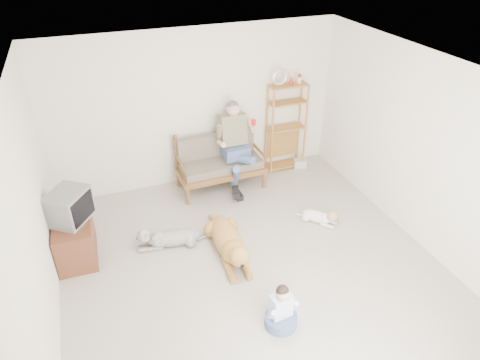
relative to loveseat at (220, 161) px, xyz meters
name	(u,v)px	position (x,y,z in m)	size (l,w,h in m)	color
floor	(257,276)	(-0.26, -2.36, -0.49)	(5.50, 5.50, 0.00)	#B9B1A2
ceiling	(263,81)	(-0.26, -2.36, 2.21)	(5.50, 5.50, 0.00)	white
wall_back	(196,109)	(-0.26, 0.39, 0.86)	(5.00, 5.00, 0.00)	silver
wall_left	(31,241)	(-2.76, -2.36, 0.86)	(5.50, 5.50, 0.00)	silver
wall_right	(429,157)	(2.24, -2.36, 0.86)	(5.50, 5.50, 0.00)	silver
loveseat	(220,161)	(0.00, 0.00, 0.00)	(1.51, 0.73, 0.95)	brown
man	(236,153)	(0.24, -0.20, 0.23)	(0.59, 0.84, 1.36)	#516595
etagere	(286,127)	(1.35, 0.19, 0.36)	(0.73, 0.32, 1.93)	#A76734
book_stack	(300,163)	(1.65, 0.08, -0.41)	(0.23, 0.17, 0.15)	silver
tv_stand	(75,239)	(-2.49, -1.07, -0.19)	(0.53, 0.92, 0.60)	brown
crt_tv	(69,206)	(-2.46, -1.04, 0.34)	(0.66, 0.69, 0.45)	slate
wall_outlet	(130,176)	(-1.51, 0.38, -0.19)	(0.12, 0.02, 0.08)	silver
golden_retriever	(229,243)	(-0.46, -1.80, -0.29)	(0.45, 1.58, 0.48)	#A36D38
shaggy_dog	(167,238)	(-1.25, -1.31, -0.35)	(1.12, 0.37, 0.33)	white
terrier	(321,217)	(1.13, -1.62, -0.37)	(0.52, 0.57, 0.27)	white
child	(281,311)	(-0.31, -3.19, -0.26)	(0.39, 0.39, 0.62)	#516595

